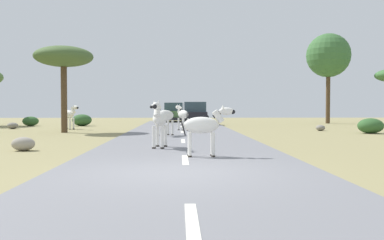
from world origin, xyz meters
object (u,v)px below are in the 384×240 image
zebra_4 (204,126)px  bush_1 (82,120)px  rock_1 (320,128)px  rock_2 (23,144)px  bush_3 (371,126)px  tree_1 (64,58)px  car_0 (174,113)px  bush_2 (31,121)px  zebra_2 (69,114)px  tree_3 (328,56)px  rock_4 (13,126)px  zebra_3 (182,115)px  car_1 (195,114)px  zebra_0 (159,119)px  zebra_1 (164,116)px

zebra_4 → bush_1: 21.33m
bush_1 → rock_1: bush_1 is taller
rock_2 → zebra_4: bearing=-20.4°
bush_1 → bush_3: 19.78m
bush_1 → rock_2: 17.78m
tree_1 → bush_1: 8.91m
car_0 → bush_2: 12.90m
zebra_2 → tree_3: size_ratio=0.21×
zebra_2 → rock_4: zebra_2 is taller
zebra_2 → zebra_3: 7.49m
car_0 → car_1: same height
zebra_0 → rock_2: size_ratio=2.27×
zebra_4 → bush_3: size_ratio=1.12×
tree_3 → bush_2: bearing=-170.6°
car_1 → bush_2: car_1 is taller
zebra_3 → bush_2: size_ratio=1.31×
bush_2 → rock_1: (19.42, -6.75, -0.18)m
zebra_3 → rock_4: size_ratio=2.17×
zebra_0 → zebra_4: zebra_0 is taller
zebra_3 → bush_1: size_ratio=1.07×
car_1 → bush_1: size_ratio=3.08×
zebra_4 → bush_1: bearing=-160.3°
car_1 → bush_2: bearing=7.2°
rock_1 → zebra_0: bearing=-130.5°
zebra_1 → zebra_2: bearing=-7.9°
car_0 → rock_4: 15.43m
tree_1 → bush_2: (-4.68, 8.12, -3.76)m
car_0 → bush_3: (10.71, -16.73, -0.44)m
car_0 → tree_1: (-5.87, -15.52, 3.26)m
zebra_4 → tree_1: size_ratio=0.32×
bush_3 → rock_4: (-20.98, 5.22, -0.20)m
tree_3 → zebra_0: bearing=-122.0°
tree_1 → rock_2: (1.26, -9.58, -3.88)m
zebra_2 → rock_4: 3.89m
rock_4 → tree_3: bearing=19.0°
zebra_0 → bush_1: zebra_0 is taller
zebra_1 → rock_4: (-10.01, 7.32, -0.79)m
car_0 → bush_2: car_0 is taller
zebra_2 → rock_1: (15.36, -2.04, -0.76)m
zebra_4 → rock_1: zebra_4 is taller
zebra_2 → rock_2: 13.15m
car_0 → car_1: bearing=108.6°
car_1 → tree_1: size_ratio=0.93×
bush_1 → bush_2: (-3.79, 0.06, -0.08)m
rock_1 → tree_3: bearing=68.4°
zebra_0 → zebra_4: bearing=125.4°
rock_4 → zebra_0: bearing=-52.8°
car_0 → rock_4: size_ratio=6.30×
bush_1 → rock_4: bush_1 is taller
rock_2 → rock_4: (-5.65, 13.59, -0.02)m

